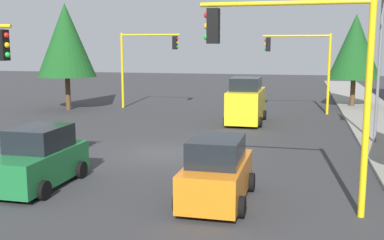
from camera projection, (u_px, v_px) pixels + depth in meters
ground_plane at (163, 153)px, 20.10m from camera, size 120.00×120.00×0.00m
traffic_signal_far_right at (145, 55)px, 34.24m from camera, size 0.36×4.59×5.62m
traffic_signal_far_left at (302, 57)px, 31.62m from camera, size 0.36×4.59×5.49m
traffic_signal_near_left at (300, 63)px, 12.36m from camera, size 0.36×4.59×5.88m
street_lamp_curbside at (381, 52)px, 20.75m from camera, size 2.15×0.28×7.00m
tree_opposite_side at (66, 40)px, 33.38m from camera, size 4.21×4.21×7.70m
tree_roadside_far at (355, 47)px, 34.46m from camera, size 3.85×3.85×7.03m
delivery_van_yellow at (246, 102)px, 28.03m from camera, size 4.80×2.22×2.77m
car_green at (39, 160)px, 15.28m from camera, size 3.92×2.06×1.98m
car_orange at (217, 173)px, 13.70m from camera, size 3.84×1.98×1.98m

